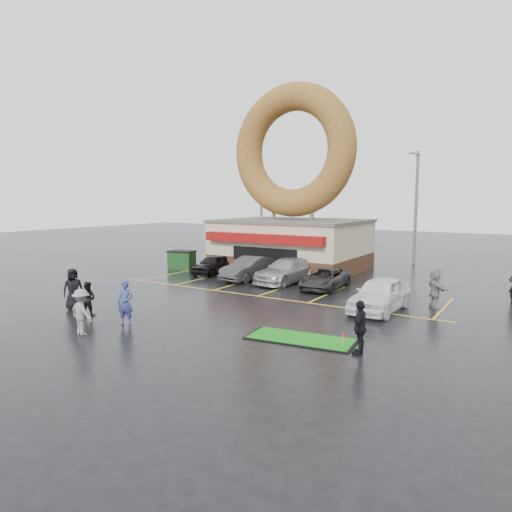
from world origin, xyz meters
The scene contains 17 objects.
ground centered at (0.00, 0.00, 0.00)m, with size 120.00×120.00×0.00m, color black.
donut_shop centered at (-3.00, 12.97, 4.46)m, with size 10.20×8.70×13.50m.
streetlight_left centered at (-10.00, 19.92, 4.78)m, with size 0.40×2.21×9.00m.
streetlight_mid centered at (4.00, 20.92, 4.78)m, with size 0.40×2.21×9.00m.
car_black centered at (-6.56, 8.00, 0.66)m, with size 1.57×3.89×1.33m, color black.
car_dgrey centered at (-3.04, 7.42, 0.76)m, with size 1.61×4.61×1.52m, color #323134.
car_silver centered at (-0.62, 7.84, 0.76)m, with size 2.12×5.21×1.51m, color #A2A2A7.
car_grey centered at (2.20, 7.27, 0.59)m, with size 1.97×4.27×1.19m, color #28282B.
car_white centered at (6.56, 3.68, 0.79)m, with size 1.86×4.63×1.58m, color white.
person_blue centered at (-1.61, -4.32, 0.93)m, with size 0.68×0.45×1.86m, color navy.
person_blackjkt centered at (-4.25, -4.15, 0.77)m, with size 0.75×0.58×1.54m, color black.
person_hoodie centered at (-1.99, -6.16, 0.89)m, with size 1.15×0.66×1.78m, color gray.
person_bystander centered at (-5.79, -3.77, 0.98)m, with size 0.96×0.62×1.96m, color black.
person_cameraman centered at (7.83, -2.61, 0.93)m, with size 1.09×0.45×1.85m, color black.
person_walker_near centered at (8.62, 5.70, 0.96)m, with size 1.78×0.57×1.92m, color gray.
dumpster centered at (-9.93, 8.56, 0.65)m, with size 1.80×1.20×1.30m, color #1A451C.
putting_green centered at (5.45, -2.23, 0.03)m, with size 4.19×2.19×0.51m.
Camera 1 is at (12.82, -17.02, 5.18)m, focal length 32.00 mm.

